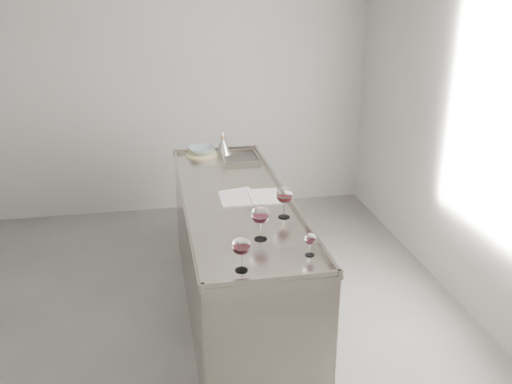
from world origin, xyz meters
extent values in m
cube|color=#575552|center=(0.00, 0.00, -0.01)|extent=(4.50, 5.00, 0.02)
cube|color=#9D9B98|center=(0.00, 2.51, 1.40)|extent=(4.50, 0.02, 2.80)
cube|color=#9D9B98|center=(2.26, 0.00, 1.40)|extent=(0.02, 5.00, 2.80)
cube|color=gray|center=(0.50, 0.30, 0.46)|extent=(0.75, 2.40, 0.92)
cube|color=gray|center=(0.50, 0.30, 0.93)|extent=(0.77, 2.42, 0.02)
cube|color=gray|center=(0.50, -0.89, 0.96)|extent=(0.77, 0.02, 0.03)
cube|color=gray|center=(0.50, 1.49, 0.96)|extent=(0.77, 0.02, 0.03)
cube|color=gray|center=(0.14, 0.30, 0.96)|extent=(0.02, 2.42, 0.03)
cube|color=gray|center=(0.86, 0.30, 0.96)|extent=(0.02, 2.42, 0.03)
cube|color=#595654|center=(0.68, 1.22, 0.94)|extent=(0.30, 0.38, 0.01)
cylinder|color=white|center=(0.36, -0.74, 0.94)|extent=(0.07, 0.07, 0.00)
cylinder|color=white|center=(0.36, -0.74, 0.99)|extent=(0.01, 0.01, 0.10)
ellipsoid|color=white|center=(0.36, -0.74, 1.09)|extent=(0.10, 0.10, 0.11)
cylinder|color=#3A080D|center=(0.36, -0.74, 1.07)|extent=(0.07, 0.07, 0.02)
cylinder|color=white|center=(0.54, -0.38, 0.94)|extent=(0.08, 0.08, 0.00)
cylinder|color=white|center=(0.54, -0.38, 1.00)|extent=(0.01, 0.01, 0.11)
ellipsoid|color=white|center=(0.54, -0.38, 1.10)|extent=(0.11, 0.11, 0.12)
cylinder|color=#390714|center=(0.54, -0.38, 1.08)|extent=(0.08, 0.08, 0.03)
cylinder|color=white|center=(0.76, -0.08, 0.94)|extent=(0.08, 0.08, 0.00)
cylinder|color=white|center=(0.76, -0.08, 1.00)|extent=(0.01, 0.01, 0.10)
ellipsoid|color=white|center=(0.76, -0.08, 1.10)|extent=(0.11, 0.11, 0.12)
cylinder|color=#3A080B|center=(0.76, -0.08, 1.07)|extent=(0.08, 0.08, 0.02)
cylinder|color=white|center=(0.78, -0.64, 0.94)|extent=(0.05, 0.05, 0.00)
cylinder|color=white|center=(0.78, -0.64, 0.98)|extent=(0.01, 0.01, 0.07)
ellipsoid|color=white|center=(0.78, -0.64, 1.04)|extent=(0.07, 0.07, 0.07)
cylinder|color=#340711|center=(0.78, -0.64, 1.03)|extent=(0.05, 0.05, 0.02)
cube|color=silver|center=(0.49, 0.29, 0.95)|extent=(0.22, 0.31, 0.01)
cube|color=silver|center=(0.71, 0.29, 0.95)|extent=(0.22, 0.31, 0.01)
cylinder|color=white|center=(0.60, 0.29, 0.95)|extent=(0.02, 0.30, 0.01)
cube|color=silver|center=(0.55, 0.34, 0.94)|extent=(0.28, 0.36, 0.00)
cylinder|color=#D0C187|center=(0.37, 1.38, 0.95)|extent=(0.30, 0.30, 0.02)
imported|color=#8DA1A5|center=(0.37, 1.38, 0.99)|extent=(0.25, 0.25, 0.06)
cone|color=#9D958C|center=(0.55, 1.38, 1.00)|extent=(0.15, 0.15, 0.13)
cylinder|color=#9D958C|center=(0.55, 1.38, 1.08)|extent=(0.03, 0.03, 0.03)
cylinder|color=#9C622B|center=(0.55, 1.38, 1.10)|extent=(0.04, 0.04, 0.02)
cone|color=#9D958C|center=(0.55, 1.38, 1.13)|extent=(0.03, 0.03, 0.04)
camera|label=1|loc=(-0.08, -3.43, 2.45)|focal=40.00mm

